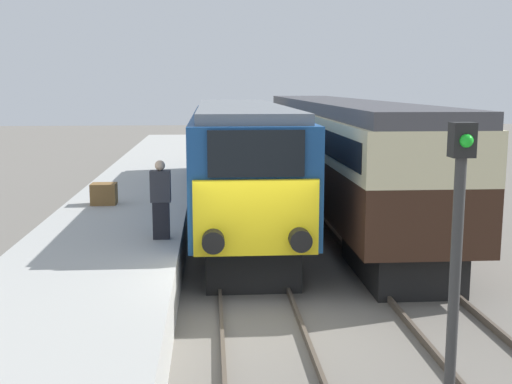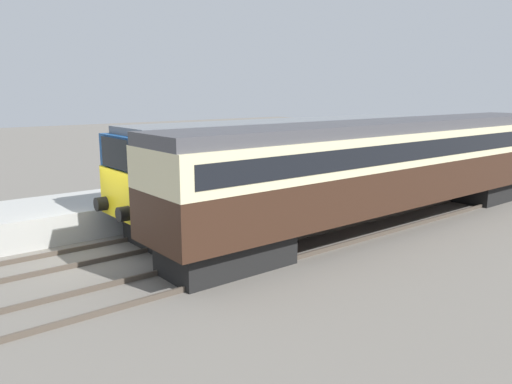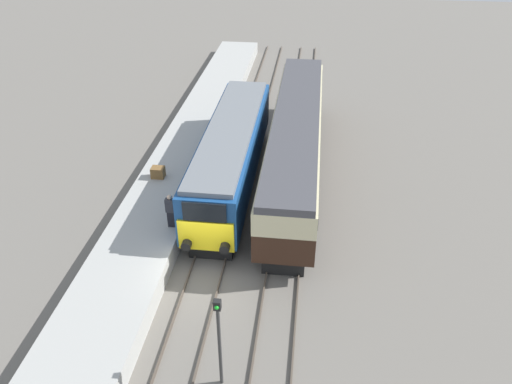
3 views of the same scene
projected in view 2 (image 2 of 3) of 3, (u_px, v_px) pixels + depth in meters
ground_plane at (87, 257)px, 14.90m from camera, size 120.00×120.00×0.00m
platform_left at (237, 191)px, 22.22m from camera, size 3.50×50.00×1.00m
rails_near_track at (224, 227)px, 17.95m from camera, size 1.51×60.00×0.14m
rails_far_track at (288, 250)px, 15.34m from camera, size 1.50×60.00×0.14m
locomotive at (287, 163)px, 19.37m from camera, size 2.70×14.29×3.78m
passenger_carriage at (391, 162)px, 17.95m from camera, size 2.75×18.97×3.84m
person_on_platform at (136, 177)px, 17.65m from camera, size 0.44×0.26×1.74m
luggage_crate at (208, 174)px, 21.85m from camera, size 0.70×0.56×0.60m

